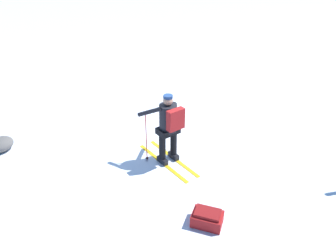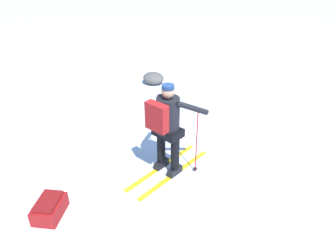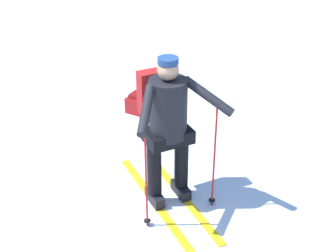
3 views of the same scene
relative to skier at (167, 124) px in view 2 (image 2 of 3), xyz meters
name	(u,v)px [view 2 (image 2 of 3)]	position (x,y,z in m)	size (l,w,h in m)	color
ground_plane	(209,165)	(0.63, 0.47, -0.96)	(80.00, 80.00, 0.00)	white
skier	(167,124)	(0.00, 0.00, 0.00)	(1.09, 1.82, 1.64)	gold
dropped_backpack	(49,208)	(-1.19, -1.65, -0.82)	(0.50, 0.62, 0.30)	maroon
rock_boulder	(153,78)	(-1.93, 3.56, -0.80)	(0.60, 0.51, 0.33)	#5B5651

